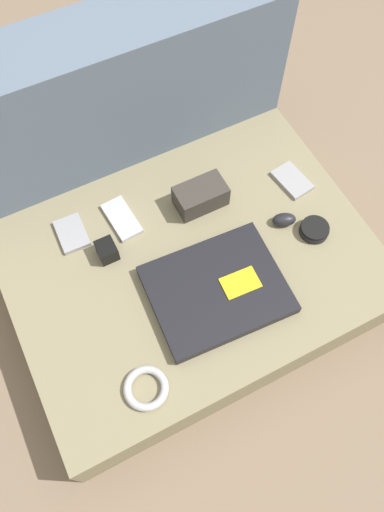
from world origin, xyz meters
The scene contains 12 objects.
ground_plane centered at (0.00, 0.00, 0.00)m, with size 8.00×8.00×0.00m, color #7A6651.
couch_seat centered at (0.00, 0.00, 0.08)m, with size 0.92×0.68×0.15m.
couch_backrest centered at (0.00, 0.44, 0.27)m, with size 0.92×0.20×0.53m.
laptop centered at (0.01, -0.11, 0.17)m, with size 0.34×0.28×0.03m.
computer_mouse centered at (0.26, -0.01, 0.17)m, with size 0.07×0.06×0.03m.
speaker_puck centered at (0.32, -0.07, 0.17)m, with size 0.08×0.08×0.03m.
phone_silver centered at (0.35, 0.09, 0.16)m, with size 0.08×0.12×0.01m.
phone_black centered at (-0.11, 0.19, 0.16)m, with size 0.07×0.13×0.01m.
phone_small centered at (-0.24, 0.21, 0.16)m, with size 0.07×0.10×0.01m.
camera_pouch centered at (0.10, 0.14, 0.19)m, with size 0.13×0.08×0.07m.
charger_brick centered at (-0.18, 0.11, 0.18)m, with size 0.05×0.05×0.05m.
cable_coil centered at (-0.24, -0.24, 0.16)m, with size 0.10×0.10×0.02m.
Camera 1 is at (-0.26, -0.50, 1.28)m, focal length 35.00 mm.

